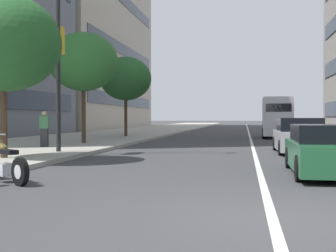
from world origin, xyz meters
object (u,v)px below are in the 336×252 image
object	(u,v)px
street_tree_near_plaza_corner	(126,79)
pedestrian_on_plaza	(44,129)
motorcycle_by_sign_pole	(4,164)
car_approaching_light	(328,151)
car_lead_in_lane	(299,137)
street_lamp_with_banners	(67,32)
delivery_van_ahead	(277,117)
street_tree_far_plaza	(83,62)
street_tree_mid_sidewalk	(3,43)

from	to	relation	value
street_tree_near_plaza_corner	pedestrian_on_plaza	size ratio (longest dim) A/B	3.47
motorcycle_by_sign_pole	car_approaching_light	size ratio (longest dim) A/B	0.42
pedestrian_on_plaza	car_lead_in_lane	bearing A→B (deg)	-95.95
street_tree_near_plaza_corner	pedestrian_on_plaza	bearing A→B (deg)	177.00
street_tree_near_plaza_corner	street_lamp_with_banners	bearing A→B (deg)	-173.94
delivery_van_ahead	street_lamp_with_banners	xyz separation A→B (m)	(-16.68, 9.13, 3.29)
street_tree_far_plaza	street_tree_near_plaza_corner	size ratio (longest dim) A/B	1.03
car_approaching_light	street_lamp_with_banners	world-z (taller)	street_lamp_with_banners
motorcycle_by_sign_pole	street_tree_near_plaza_corner	world-z (taller)	street_tree_near_plaza_corner
street_tree_far_plaza	street_tree_near_plaza_corner	world-z (taller)	street_tree_far_plaza
pedestrian_on_plaza	car_approaching_light	bearing A→B (deg)	-129.42
pedestrian_on_plaza	street_tree_near_plaza_corner	bearing A→B (deg)	-9.97
car_lead_in_lane	pedestrian_on_plaza	xyz separation A→B (m)	(-0.20, 11.22, 0.28)
car_lead_in_lane	street_tree_near_plaza_corner	world-z (taller)	street_tree_near_plaza_corner
street_lamp_with_banners	street_tree_mid_sidewalk	size ratio (longest dim) A/B	1.43
car_approaching_light	street_tree_mid_sidewalk	xyz separation A→B (m)	(1.61, 9.97, 3.31)
street_tree_mid_sidewalk	street_tree_near_plaza_corner	world-z (taller)	street_tree_near_plaza_corner
street_tree_far_plaza	pedestrian_on_plaza	xyz separation A→B (m)	(-3.47, 0.59, -3.44)
motorcycle_by_sign_pole	car_lead_in_lane	size ratio (longest dim) A/B	0.42
pedestrian_on_plaza	motorcycle_by_sign_pole	bearing A→B (deg)	-166.77
street_lamp_with_banners	street_tree_far_plaza	world-z (taller)	street_lamp_with_banners
car_lead_in_lane	street_tree_mid_sidewalk	bearing A→B (deg)	118.73
car_approaching_light	street_lamp_with_banners	xyz separation A→B (m)	(4.52, 8.95, 4.20)
street_tree_mid_sidewalk	pedestrian_on_plaza	size ratio (longest dim) A/B	3.31
car_approaching_light	street_lamp_with_banners	size ratio (longest dim) A/B	0.57
car_approaching_light	car_lead_in_lane	size ratio (longest dim) A/B	1.01
street_tree_mid_sidewalk	street_tree_far_plaza	world-z (taller)	street_tree_far_plaza
car_lead_in_lane	street_tree_mid_sidewalk	world-z (taller)	street_tree_mid_sidewalk
delivery_van_ahead	street_lamp_with_banners	world-z (taller)	street_lamp_with_banners
street_tree_far_plaza	street_tree_mid_sidewalk	bearing A→B (deg)	-176.48
motorcycle_by_sign_pole	car_lead_in_lane	bearing A→B (deg)	-91.98
delivery_van_ahead	street_tree_near_plaza_corner	bearing A→B (deg)	103.75
delivery_van_ahead	street_tree_far_plaza	distance (m)	15.37
street_tree_mid_sidewalk	car_approaching_light	bearing A→B (deg)	-99.18
motorcycle_by_sign_pole	street_tree_mid_sidewalk	distance (m)	6.02
delivery_van_ahead	street_lamp_with_banners	distance (m)	19.30
car_approaching_light	delivery_van_ahead	xyz separation A→B (m)	(21.19, -0.18, 0.91)
car_lead_in_lane	delivery_van_ahead	size ratio (longest dim) A/B	0.82
motorcycle_by_sign_pole	street_tree_mid_sidewalk	size ratio (longest dim) A/B	0.34
car_approaching_light	car_lead_in_lane	bearing A→B (deg)	-0.13
car_approaching_light	street_tree_near_plaza_corner	size ratio (longest dim) A/B	0.78
street_lamp_with_banners	street_tree_near_plaza_corner	bearing A→B (deg)	6.06
street_tree_far_plaza	street_tree_near_plaza_corner	xyz separation A→B (m)	(8.40, -0.03, -0.17)
car_lead_in_lane	delivery_van_ahead	bearing A→B (deg)	-0.80
motorcycle_by_sign_pole	street_lamp_with_banners	bearing A→B (deg)	-43.05
street_tree_mid_sidewalk	car_lead_in_lane	bearing A→B (deg)	-60.73
delivery_van_ahead	street_tree_mid_sidewalk	bearing A→B (deg)	154.36
car_lead_in_lane	street_tree_near_plaza_corner	bearing A→B (deg)	41.70
delivery_van_ahead	pedestrian_on_plaza	xyz separation A→B (m)	(-14.13, 11.28, -0.56)
delivery_van_ahead	pedestrian_on_plaza	distance (m)	18.09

